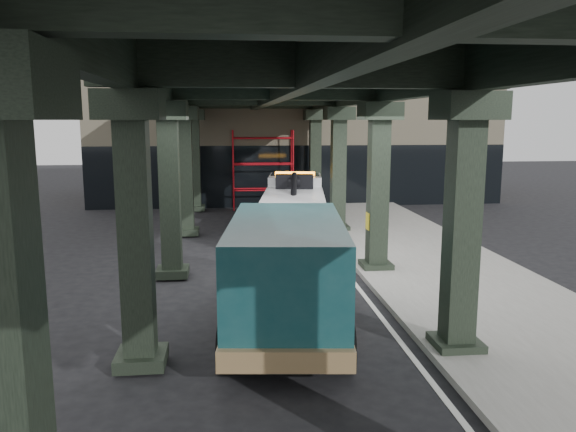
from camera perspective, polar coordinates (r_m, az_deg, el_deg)
ground at (r=14.76m, az=1.03°, el=-8.03°), size 90.00×90.00×0.00m
sidewalk at (r=17.69m, az=14.88°, el=-5.09°), size 5.00×40.00×0.15m
lane_stripe at (r=16.92m, az=5.93°, el=-5.72°), size 0.12×38.00×0.01m
viaduct at (r=16.03m, az=-1.28°, el=13.17°), size 7.40×32.00×6.40m
building at (r=34.15m, az=0.22°, el=8.89°), size 22.00×10.00×8.00m
scaffolding at (r=28.74m, az=-2.58°, el=4.95°), size 3.08×0.88×4.00m
tow_truck at (r=21.67m, az=0.64°, el=1.05°), size 3.09×7.88×2.52m
towed_van at (r=11.94m, az=-0.15°, el=-5.61°), size 3.01×6.36×2.49m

